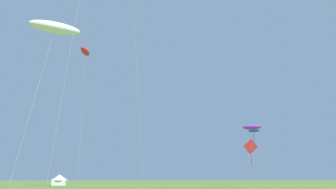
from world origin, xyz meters
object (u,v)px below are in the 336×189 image
object	(u,v)px
kite_red_parafoil	(85,52)
festival_tent_right	(59,179)
kite_red_diamond	(251,147)
kite_white_parafoil	(55,28)
kite_purple_parafoil	(252,127)
kite_blue_parafoil	(254,131)

from	to	relation	value
kite_red_parafoil	festival_tent_right	distance (m)	30.77
kite_red_diamond	kite_white_parafoil	bearing A→B (deg)	-131.07
kite_purple_parafoil	festival_tent_right	world-z (taller)	kite_purple_parafoil
kite_blue_parafoil	festival_tent_right	distance (m)	43.37
kite_red_parafoil	kite_red_diamond	bearing A→B (deg)	6.20
kite_red_diamond	festival_tent_right	size ratio (longest dim) A/B	2.54
kite_red_parafoil	kite_blue_parafoil	distance (m)	34.32
kite_white_parafoil	kite_red_diamond	size ratio (longest dim) A/B	1.51
festival_tent_right	kite_white_parafoil	bearing A→B (deg)	-84.25
kite_white_parafoil	kite_blue_parafoil	bearing A→B (deg)	46.10
kite_red_parafoil	festival_tent_right	xyz separation A→B (m)	(-5.31, 20.03, -22.75)
festival_tent_right	kite_blue_parafoil	bearing A→B (deg)	-30.31
kite_purple_parafoil	festival_tent_right	distance (m)	44.74
kite_purple_parafoil	kite_red_parafoil	world-z (taller)	kite_red_parafoil
kite_purple_parafoil	kite_white_parafoil	xyz separation A→B (m)	(-27.25, -24.45, 3.70)
kite_white_parafoil	festival_tent_right	bearing A→B (deg)	95.75
kite_purple_parafoil	kite_white_parafoil	distance (m)	36.80
kite_red_parafoil	kite_white_parafoil	world-z (taller)	kite_red_parafoil
kite_red_parafoil	kite_purple_parafoil	bearing A→B (deg)	-18.96
kite_purple_parafoil	kite_blue_parafoil	size ratio (longest dim) A/B	0.95
kite_red_parafoil	kite_white_parafoil	size ratio (longest dim) A/B	1.79
kite_white_parafoil	festival_tent_right	size ratio (longest dim) A/B	3.82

